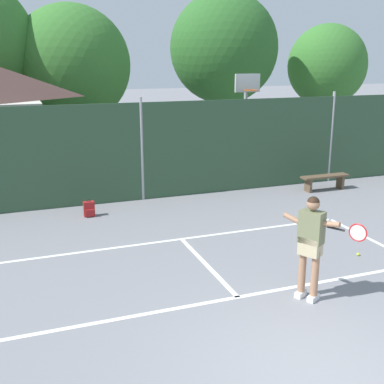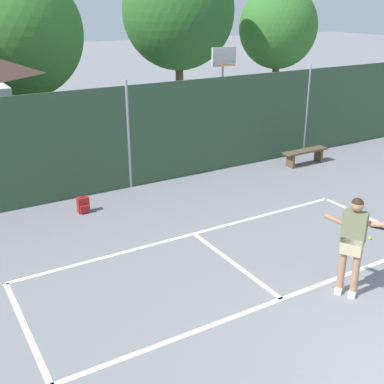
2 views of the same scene
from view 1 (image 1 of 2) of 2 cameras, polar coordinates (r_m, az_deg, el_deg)
ground_plane at (r=6.96m, az=14.80°, el=-20.82°), size 120.00×120.00×0.00m
court_markings at (r=7.39m, az=11.81°, el=-18.20°), size 8.30×11.10×0.01m
chainlink_fence at (r=14.17m, az=-5.91°, el=4.69°), size 26.09×0.09×3.00m
basketball_hoop at (r=16.70m, az=6.38°, el=9.39°), size 0.90×0.67×3.55m
treeline_backdrop at (r=21.71m, az=-12.64°, el=15.25°), size 27.26×4.64×7.15m
tennis_player at (r=8.48m, az=13.86°, el=-5.36°), size 0.85×1.22×1.85m
tennis_ball at (r=10.98m, az=18.91°, el=-6.93°), size 0.07×0.07×0.07m
backpack_red at (r=13.13m, az=-11.98°, el=-2.00°), size 0.28×0.24×0.46m
courtside_bench at (r=15.90m, az=15.32°, el=1.48°), size 1.60×0.36×0.48m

